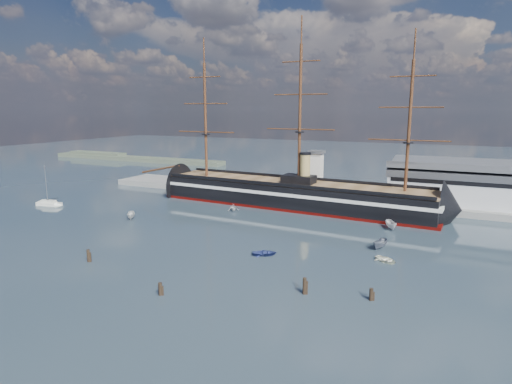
% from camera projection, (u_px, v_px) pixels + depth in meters
% --- Properties ---
extents(ground, '(600.00, 600.00, 0.00)m').
position_uv_depth(ground, '(269.00, 221.00, 119.32)').
color(ground, '#233642').
rests_on(ground, ground).
extents(quay, '(180.00, 18.00, 2.00)m').
position_uv_depth(quay, '(337.00, 200.00, 147.05)').
color(quay, slate).
rests_on(quay, ground).
extents(warehouse, '(63.00, 21.00, 11.60)m').
position_uv_depth(warehouse, '(498.00, 186.00, 128.89)').
color(warehouse, '#B7BABC').
rests_on(warehouse, ground).
extents(quay_tower, '(5.00, 5.00, 15.00)m').
position_uv_depth(quay_tower, '(316.00, 172.00, 145.47)').
color(quay_tower, silver).
rests_on(quay_tower, ground).
extents(shoreline, '(120.00, 10.00, 4.00)m').
position_uv_depth(shoreline, '(123.00, 158.00, 261.84)').
color(shoreline, '#3F4C38').
rests_on(shoreline, ground).
extents(warship, '(113.32, 21.35, 53.94)m').
position_uv_depth(warship, '(287.00, 194.00, 137.26)').
color(warship, black).
rests_on(warship, ground).
extents(sailboat, '(8.63, 3.87, 13.34)m').
position_uv_depth(sailboat, '(49.00, 203.00, 137.93)').
color(sailboat, silver).
rests_on(sailboat, ground).
extents(motorboat_a, '(6.31, 5.39, 2.46)m').
position_uv_depth(motorboat_a, '(131.00, 219.00, 121.35)').
color(motorboat_a, silver).
rests_on(motorboat_a, ground).
extents(motorboat_b, '(2.69, 3.48, 1.52)m').
position_uv_depth(motorboat_b, '(265.00, 255.00, 91.36)').
color(motorboat_b, navy).
rests_on(motorboat_b, ground).
extents(motorboat_c, '(6.80, 3.89, 2.56)m').
position_uv_depth(motorboat_c, '(380.00, 249.00, 95.72)').
color(motorboat_c, slate).
rests_on(motorboat_c, ground).
extents(motorboat_d, '(6.81, 6.11, 2.36)m').
position_uv_depth(motorboat_d, '(233.00, 211.00, 131.34)').
color(motorboat_d, silver).
rests_on(motorboat_d, ground).
extents(motorboat_e, '(2.59, 3.23, 1.42)m').
position_uv_depth(motorboat_e, '(386.00, 262.00, 87.41)').
color(motorboat_e, white).
rests_on(motorboat_e, ground).
extents(motorboat_f, '(7.18, 4.94, 2.70)m').
position_uv_depth(motorboat_f, '(391.00, 229.00, 111.19)').
color(motorboat_f, silver).
rests_on(motorboat_f, ground).
extents(piling_near_left, '(0.64, 0.64, 3.32)m').
position_uv_depth(piling_near_left, '(89.00, 262.00, 87.51)').
color(piling_near_left, black).
rests_on(piling_near_left, ground).
extents(piling_near_mid, '(0.64, 0.64, 2.91)m').
position_uv_depth(piling_near_mid, '(161.00, 295.00, 71.85)').
color(piling_near_mid, black).
rests_on(piling_near_mid, ground).
extents(piling_near_right, '(0.64, 0.64, 3.61)m').
position_uv_depth(piling_near_right, '(304.00, 294.00, 72.26)').
color(piling_near_right, black).
rests_on(piling_near_right, ground).
extents(piling_far_right, '(0.64, 0.64, 2.76)m').
position_uv_depth(piling_far_right, '(371.00, 300.00, 69.91)').
color(piling_far_right, black).
rests_on(piling_far_right, ground).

